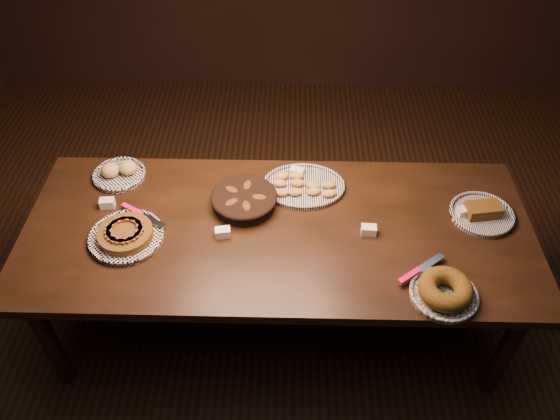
{
  "coord_description": "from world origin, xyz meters",
  "views": [
    {
      "loc": [
        0.05,
        -1.77,
        2.6
      ],
      "look_at": [
        0.01,
        0.05,
        0.82
      ],
      "focal_mm": 35.0,
      "sensor_mm": 36.0,
      "label": 1
    }
  ],
  "objects_px": {
    "bundt_cake_plate": "(445,291)",
    "buffet_table": "(278,239)",
    "madeleine_platter": "(303,186)",
    "apple_tart_plate": "(126,235)"
  },
  "relations": [
    {
      "from": "apple_tart_plate",
      "to": "madeleine_platter",
      "type": "distance_m",
      "value": 0.89
    },
    {
      "from": "madeleine_platter",
      "to": "bundt_cake_plate",
      "type": "distance_m",
      "value": 0.88
    },
    {
      "from": "apple_tart_plate",
      "to": "madeleine_platter",
      "type": "bearing_deg",
      "value": 31.37
    },
    {
      "from": "apple_tart_plate",
      "to": "madeleine_platter",
      "type": "height_order",
      "value": "apple_tart_plate"
    },
    {
      "from": "apple_tart_plate",
      "to": "bundt_cake_plate",
      "type": "distance_m",
      "value": 1.43
    },
    {
      "from": "bundt_cake_plate",
      "to": "buffet_table",
      "type": "bearing_deg",
      "value": 169.5
    },
    {
      "from": "madeleine_platter",
      "to": "bundt_cake_plate",
      "type": "bearing_deg",
      "value": -67.66
    },
    {
      "from": "madeleine_platter",
      "to": "apple_tart_plate",
      "type": "bearing_deg",
      "value": -175.04
    },
    {
      "from": "madeleine_platter",
      "to": "bundt_cake_plate",
      "type": "height_order",
      "value": "bundt_cake_plate"
    },
    {
      "from": "apple_tart_plate",
      "to": "bundt_cake_plate",
      "type": "xyz_separation_m",
      "value": [
        1.39,
        -0.3,
        0.01
      ]
    }
  ]
}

